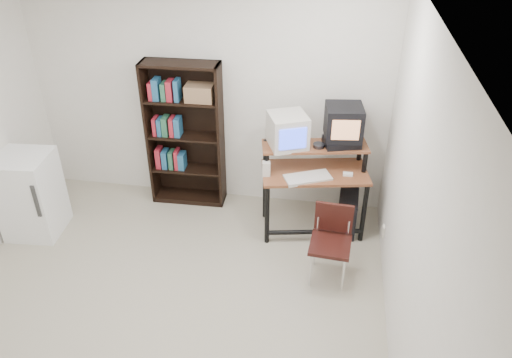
% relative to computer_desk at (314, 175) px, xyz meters
% --- Properties ---
extents(floor, '(4.00, 4.00, 0.01)m').
position_rel_computer_desk_xyz_m(floor, '(-1.25, -1.50, -0.68)').
color(floor, '#B3AB95').
rests_on(floor, ground).
extents(ceiling, '(4.00, 4.00, 0.01)m').
position_rel_computer_desk_xyz_m(ceiling, '(-1.25, -1.50, 1.93)').
color(ceiling, white).
rests_on(ceiling, back_wall).
extents(back_wall, '(4.00, 0.01, 2.60)m').
position_rel_computer_desk_xyz_m(back_wall, '(-1.25, 0.50, 0.63)').
color(back_wall, silver).
rests_on(back_wall, floor).
extents(right_wall, '(0.01, 4.00, 2.60)m').
position_rel_computer_desk_xyz_m(right_wall, '(0.75, -1.50, 0.63)').
color(right_wall, silver).
rests_on(right_wall, floor).
extents(computer_desk, '(1.17, 0.74, 0.98)m').
position_rel_computer_desk_xyz_m(computer_desk, '(0.00, 0.00, 0.00)').
color(computer_desk, brown).
rests_on(computer_desk, floor).
extents(crt_monitor, '(0.48, 0.48, 0.35)m').
position_rel_computer_desk_xyz_m(crt_monitor, '(-0.30, 0.05, 0.47)').
color(crt_monitor, beige).
rests_on(crt_monitor, computer_desk).
extents(vcr, '(0.42, 0.35, 0.08)m').
position_rel_computer_desk_xyz_m(vcr, '(0.25, 0.14, 0.34)').
color(vcr, black).
rests_on(vcr, computer_desk).
extents(crt_tv, '(0.41, 0.41, 0.35)m').
position_rel_computer_desk_xyz_m(crt_tv, '(0.25, 0.17, 0.55)').
color(crt_tv, black).
rests_on(crt_tv, vcr).
extents(cd_spindle, '(0.13, 0.13, 0.05)m').
position_rel_computer_desk_xyz_m(cd_spindle, '(0.02, 0.05, 0.32)').
color(cd_spindle, '#26262B').
rests_on(cd_spindle, computer_desk).
extents(keyboard, '(0.51, 0.38, 0.03)m').
position_rel_computer_desk_xyz_m(keyboard, '(-0.06, -0.17, 0.06)').
color(keyboard, beige).
rests_on(keyboard, computer_desk).
extents(mousepad, '(0.27, 0.24, 0.01)m').
position_rel_computer_desk_xyz_m(mousepad, '(0.32, -0.04, 0.05)').
color(mousepad, black).
rests_on(mousepad, computer_desk).
extents(mouse, '(0.10, 0.06, 0.03)m').
position_rel_computer_desk_xyz_m(mouse, '(0.34, -0.04, 0.07)').
color(mouse, white).
rests_on(mouse, mousepad).
extents(desk_speaker, '(0.09, 0.09, 0.17)m').
position_rel_computer_desk_xyz_m(desk_speaker, '(-0.48, -0.18, 0.13)').
color(desk_speaker, beige).
rests_on(desk_speaker, computer_desk).
extents(pc_tower, '(0.22, 0.46, 0.42)m').
position_rel_computer_desk_xyz_m(pc_tower, '(0.39, 0.03, -0.46)').
color(pc_tower, black).
rests_on(pc_tower, floor).
extents(school_chair, '(0.41, 0.41, 0.76)m').
position_rel_computer_desk_xyz_m(school_chair, '(0.22, -0.73, -0.21)').
color(school_chair, black).
rests_on(school_chair, floor).
extents(bookshelf, '(0.86, 0.30, 1.70)m').
position_rel_computer_desk_xyz_m(bookshelf, '(-1.49, 0.36, 0.20)').
color(bookshelf, black).
rests_on(bookshelf, floor).
extents(mini_fridge, '(0.59, 0.59, 0.92)m').
position_rel_computer_desk_xyz_m(mini_fridge, '(-2.97, -0.54, -0.21)').
color(mini_fridge, white).
rests_on(mini_fridge, floor).
extents(wall_outlet, '(0.02, 0.08, 0.12)m').
position_rel_computer_desk_xyz_m(wall_outlet, '(0.74, -0.35, -0.37)').
color(wall_outlet, beige).
rests_on(wall_outlet, right_wall).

